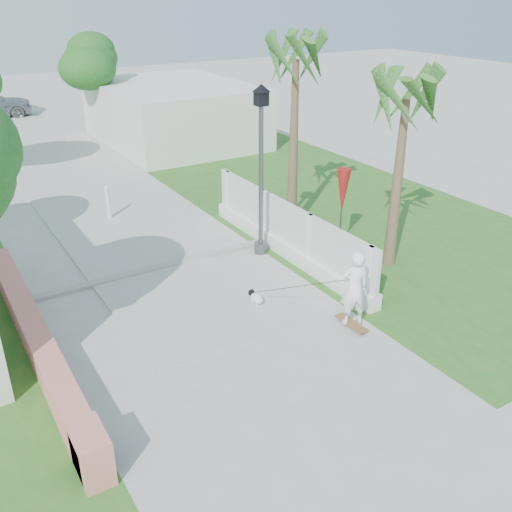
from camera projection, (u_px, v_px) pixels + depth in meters
ground at (286, 404)px, 9.86m from camera, size 90.00×90.00×0.00m
path_strip at (33, 148)px, 25.26m from camera, size 3.20×36.00×0.06m
curb at (153, 269)px, 14.46m from camera, size 6.50×0.25×0.10m
grass_right at (324, 199)px, 19.32m from camera, size 8.00×20.00×0.01m
pink_wall at (40, 346)px, 10.91m from camera, size 0.45×8.20×0.80m
lattice_fence at (287, 236)px, 15.09m from camera, size 0.35×7.00×1.50m
building_right at (174, 113)px, 26.00m from camera, size 6.00×8.00×2.60m
street_lamp at (261, 166)px, 14.43m from camera, size 0.44×0.44×4.44m
bollard at (108, 202)px, 17.41m from camera, size 0.14×0.14×1.09m
patio_umbrella at (343, 192)px, 14.87m from camera, size 0.36×0.36×2.30m
tree_path_right at (95, 62)px, 25.27m from camera, size 3.00×3.00×4.79m
palm_far at (296, 72)px, 15.11m from camera, size 1.80×1.80×5.30m
palm_near at (405, 110)px, 13.18m from camera, size 1.80×1.80×4.70m
skateboarder at (306, 287)px, 12.13m from camera, size 1.59×2.44×1.76m
dog at (256, 298)px, 12.85m from camera, size 0.28×0.51×0.35m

